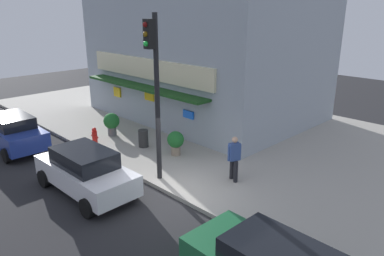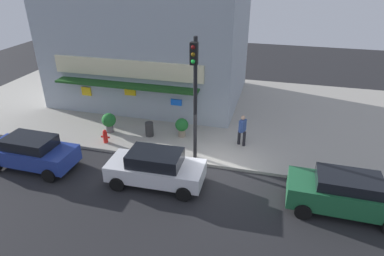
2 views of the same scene
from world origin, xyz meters
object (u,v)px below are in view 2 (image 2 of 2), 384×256
Objects in this scene: fire_hydrant at (105,136)px; parked_car_blue at (32,152)px; traffic_light at (195,86)px; parked_car_white at (156,168)px; parked_car_green at (346,193)px; pedestrian at (242,129)px; potted_plant_by_window at (182,126)px; potted_plant_by_doorway at (109,121)px; trash_can at (149,129)px.

parked_car_blue is (-2.30, -2.80, 0.31)m from fire_hydrant.
parked_car_white is (-1.17, -2.26, -3.08)m from traffic_light.
traffic_light is 7.55m from parked_car_green.
pedestrian is at bearing 25.08° from parked_car_blue.
parked_car_blue reaches higher than potted_plant_by_window.
parked_car_white is (0.07, -4.30, 0.05)m from potted_plant_by_window.
potted_plant_by_doorway is at bearing -172.45° from potted_plant_by_window.
pedestrian reaches higher than trash_can.
traffic_light is 3.94m from potted_plant_by_window.
potted_plant_by_window is at bearing 90.97° from parked_car_white.
fire_hydrant is 0.95× the size of trash_can.
parked_car_white is at bearing -64.88° from trash_can.
fire_hydrant is 1.27m from potted_plant_by_doorway.
potted_plant_by_doorway is 0.27× the size of parked_car_blue.
parked_car_blue is at bearing -161.24° from traffic_light.
fire_hydrant is 2.40m from trash_can.
trash_can is 0.19× the size of parked_car_white.
potted_plant_by_doorway is at bearing 63.91° from parked_car_blue.
parked_car_white reaches higher than trash_can.
fire_hydrant is 7.26m from pedestrian.
potted_plant_by_doorway is (-2.35, -0.15, 0.28)m from trash_can.
parked_car_green is at bearing -11.89° from fire_hydrant.
potted_plant_by_window is 0.25× the size of parked_car_white.
pedestrian is at bearing -2.37° from potted_plant_by_window.
parked_car_green reaches higher than fire_hydrant.
trash_can is at bearing 33.58° from fire_hydrant.
parked_car_blue reaches higher than trash_can.
fire_hydrant is 4.14m from potted_plant_by_window.
traffic_light reaches higher than pedestrian.
traffic_light is 3.99m from pedestrian.
potted_plant_by_doorway is (-7.42, -0.41, -0.25)m from pedestrian.
parked_car_blue reaches higher than fire_hydrant.
traffic_light is at bearing -58.64° from potted_plant_by_window.
parked_car_green is (4.51, -4.02, -0.21)m from pedestrian.
trash_can is 0.18× the size of parked_car_green.
pedestrian is at bearing 2.94° from trash_can.
traffic_light is 4.00m from parked_car_white.
parked_car_green is (13.88, 0.36, 0.04)m from parked_car_blue.
parked_car_green is (7.82, -4.16, 0.09)m from potted_plant_by_window.
potted_plant_by_doorway is (-5.35, 1.50, -3.08)m from traffic_light.
trash_can is 2.37m from potted_plant_by_doorway.
trash_can is at bearing 43.80° from parked_car_blue.
potted_plant_by_window is (-1.24, 2.04, -3.13)m from traffic_light.
parked_car_white is at bearing -117.44° from traffic_light.
trash_can is 0.47× the size of pedestrian.
parked_car_blue is at bearing -129.46° from fire_hydrant.
parked_car_green is (11.93, -3.62, 0.04)m from potted_plant_by_doorway.
parked_car_blue is (-4.30, -4.12, 0.28)m from trash_can.
trash_can is 1.81m from potted_plant_by_window.
pedestrian is at bearing 12.66° from fire_hydrant.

